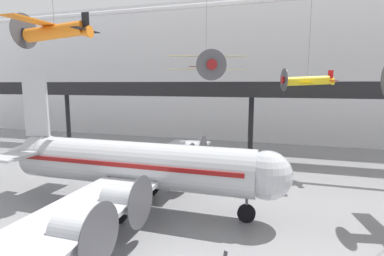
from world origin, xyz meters
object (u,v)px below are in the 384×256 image
object	(u,v)px
suspended_plane_cream_biplane	(206,65)
airliner_silver_main	(132,164)
suspended_plane_orange_highwing	(55,31)
suspended_plane_yellow_lowwing	(307,81)

from	to	relation	value
suspended_plane_cream_biplane	airliner_silver_main	bearing A→B (deg)	-33.93
airliner_silver_main	suspended_plane_orange_highwing	bearing A→B (deg)	169.97
airliner_silver_main	suspended_plane_yellow_lowwing	distance (m)	19.98
suspended_plane_orange_highwing	suspended_plane_cream_biplane	xyz separation A→B (m)	(10.21, 12.67, -2.27)
airliner_silver_main	suspended_plane_cream_biplane	size ratio (longest dim) A/B	3.07
airliner_silver_main	suspended_plane_orange_highwing	xyz separation A→B (m)	(-7.74, 1.33, 10.80)
suspended_plane_orange_highwing	suspended_plane_cream_biplane	distance (m)	16.42
suspended_plane_yellow_lowwing	suspended_plane_cream_biplane	bearing A→B (deg)	-23.43
suspended_plane_yellow_lowwing	suspended_plane_cream_biplane	size ratio (longest dim) A/B	1.11
airliner_silver_main	suspended_plane_cream_biplane	xyz separation A→B (m)	(2.46, 14.00, 8.53)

